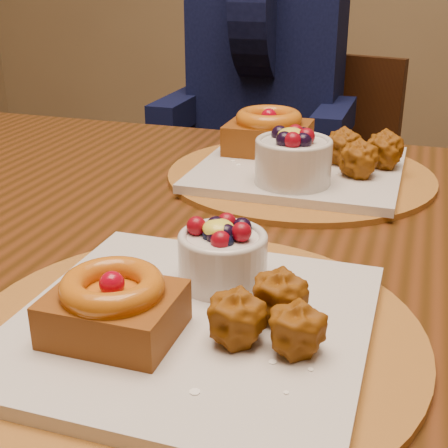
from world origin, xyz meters
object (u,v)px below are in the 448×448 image
at_px(dining_table, 260,296).
at_px(chair_far, 309,194).
at_px(place_setting_near, 192,314).
at_px(place_setting_far, 297,159).
at_px(diner, 267,62).

distance_m(dining_table, chair_far, 1.02).
relative_size(place_setting_near, chair_far, 0.46).
xyz_separation_m(place_setting_far, diner, (-0.23, 0.74, 0.02)).
bearing_deg(diner, place_setting_far, -74.54).
bearing_deg(dining_table, diner, 103.99).
bearing_deg(chair_far, place_setting_far, -67.08).
xyz_separation_m(dining_table, diner, (-0.24, 0.95, 0.13)).
distance_m(dining_table, place_setting_near, 0.24).
height_order(place_setting_near, diner, diner).
bearing_deg(place_setting_near, chair_far, 95.38).
bearing_deg(chair_far, diner, -150.70).
bearing_deg(diner, chair_far, 12.51).
distance_m(place_setting_far, diner, 0.78).
bearing_deg(place_setting_far, chair_far, 98.21).
bearing_deg(diner, dining_table, -78.10).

